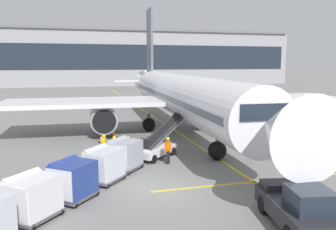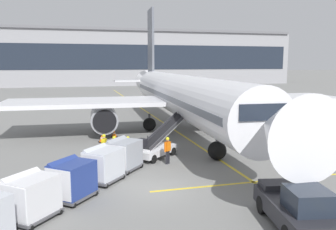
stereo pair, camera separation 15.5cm
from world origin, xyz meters
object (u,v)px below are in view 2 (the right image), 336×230
belt_loader (156,145)px  ground_crew_by_carts (114,147)px  baggage_cart_lead (124,154)px  safety_cone_wingtip (114,134)px  baggage_cart_third (71,179)px  safety_cone_engine_keepout (102,139)px  parked_airplane (180,95)px  ground_crew_by_loader (168,149)px  ground_crew_marshaller (128,148)px  ground_crew_wingwalker (104,145)px  baggage_cart_fourth (31,196)px  baggage_cart_second (103,164)px  pushback_tug (299,208)px

belt_loader → ground_crew_by_carts: (-2.94, -0.72, 0.17)m
baggage_cart_lead → safety_cone_wingtip: baggage_cart_lead is taller
baggage_cart_lead → baggage_cart_third: size_ratio=1.00×
ground_crew_by_carts → safety_cone_engine_keepout: 6.28m
parked_airplane → ground_crew_by_carts: size_ratio=23.54×
ground_crew_by_loader → ground_crew_marshaller: 2.55m
baggage_cart_lead → ground_crew_by_loader: bearing=11.2°
belt_loader → ground_crew_by_loader: size_ratio=2.77×
ground_crew_wingwalker → ground_crew_marshaller: bearing=-37.4°
baggage_cart_fourth → baggage_cart_third: bearing=48.3°
baggage_cart_third → baggage_cart_fourth: size_ratio=1.00×
baggage_cart_second → ground_crew_by_carts: bearing=74.2°
baggage_cart_lead → safety_cone_engine_keepout: (-0.70, 7.97, -0.70)m
safety_cone_engine_keepout → safety_cone_wingtip: (1.20, 1.71, 0.01)m
baggage_cart_lead → baggage_cart_third: bearing=-126.9°
belt_loader → safety_cone_engine_keepout: size_ratio=7.88×
belt_loader → ground_crew_by_carts: size_ratio=2.77×
baggage_cart_lead → pushback_tug: bearing=-59.3°
ground_crew_wingwalker → safety_cone_wingtip: 7.33m
baggage_cart_lead → baggage_cart_third: (-2.98, -3.98, 0.00)m
baggage_cart_lead → ground_crew_wingwalker: 2.70m
ground_crew_marshaller → safety_cone_engine_keepout: (-1.18, 6.52, -0.70)m
baggage_cart_fourth → ground_crew_by_carts: baggage_cart_fourth is taller
pushback_tug → ground_crew_by_loader: pushback_tug is taller
parked_airplane → ground_crew_marshaller: bearing=-124.0°
parked_airplane → pushback_tug: size_ratio=8.72×
baggage_cart_second → ground_crew_wingwalker: bearing=84.3°
baggage_cart_fourth → baggage_cart_second: bearing=50.8°
parked_airplane → safety_cone_engine_keepout: parked_airplane is taller
belt_loader → baggage_cart_third: belt_loader is taller
baggage_cart_fourth → safety_cone_engine_keepout: baggage_cart_fourth is taller
ground_crew_by_loader → ground_crew_marshaller: bearing=159.8°
baggage_cart_lead → baggage_cart_second: 2.29m
ground_crew_by_carts → ground_crew_marshaller: 0.89m
ground_crew_marshaller → safety_cone_engine_keepout: 6.66m
belt_loader → safety_cone_wingtip: (-2.09, 7.22, -0.52)m
belt_loader → ground_crew_marshaller: belt_loader is taller
baggage_cart_lead → baggage_cart_second: bearing=-126.7°
baggage_cart_third → safety_cone_wingtip: (3.48, 13.67, -0.69)m
pushback_tug → safety_cone_wingtip: size_ratio=7.48×
baggage_cart_lead → ground_crew_by_carts: (-0.35, 1.75, -0.00)m
safety_cone_engine_keepout → ground_crew_by_loader: bearing=-64.2°
pushback_tug → ground_crew_by_carts: pushback_tug is taller
belt_loader → pushback_tug: belt_loader is taller
baggage_cart_second → ground_crew_by_carts: (1.02, 3.58, -0.00)m
ground_crew_by_carts → safety_cone_engine_keepout: ground_crew_by_carts is taller
parked_airplane → ground_crew_by_carts: bearing=-128.3°
pushback_tug → ground_crew_marshaller: (-5.02, 10.74, 0.17)m
ground_crew_wingwalker → safety_cone_wingtip: size_ratio=2.77×
parked_airplane → baggage_cart_second: parked_airplane is taller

